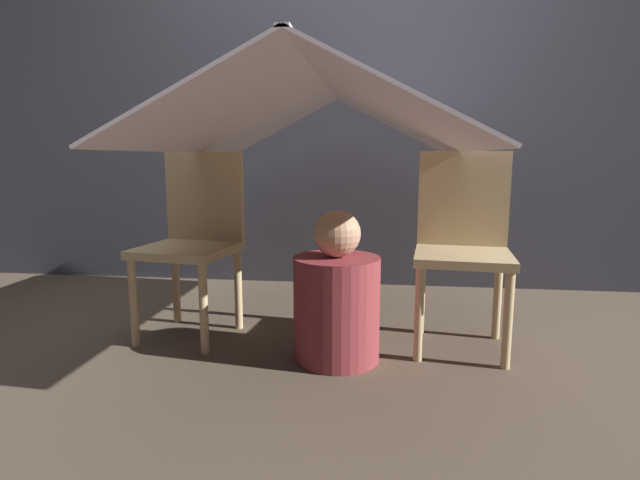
% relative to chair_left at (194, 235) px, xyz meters
% --- Properties ---
extents(ground_plane, '(8.80, 8.80, 0.00)m').
position_rel_chair_left_xyz_m(ground_plane, '(0.59, -0.27, -0.46)').
color(ground_plane, brown).
extents(wall_back, '(7.00, 0.05, 2.50)m').
position_rel_chair_left_xyz_m(wall_back, '(0.59, 1.02, 0.79)').
color(wall_back, '#3D3D47').
rests_on(wall_back, ground_plane).
extents(chair_left, '(0.45, 0.45, 0.84)m').
position_rel_chair_left_xyz_m(chair_left, '(0.00, 0.00, 0.00)').
color(chair_left, '#D1B27F').
rests_on(chair_left, ground_plane).
extents(chair_right, '(0.43, 0.43, 0.84)m').
position_rel_chair_left_xyz_m(chair_right, '(1.20, 0.00, 0.00)').
color(chair_right, '#D1B27F').
rests_on(chair_right, ground_plane).
extents(sheet_canopy, '(1.21, 1.59, 0.32)m').
position_rel_chair_left_xyz_m(sheet_canopy, '(0.59, -0.07, 0.54)').
color(sheet_canopy, silver).
extents(person_front, '(0.35, 0.35, 0.61)m').
position_rel_chair_left_xyz_m(person_front, '(0.68, -0.24, -0.21)').
color(person_front, maroon).
rests_on(person_front, ground_plane).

